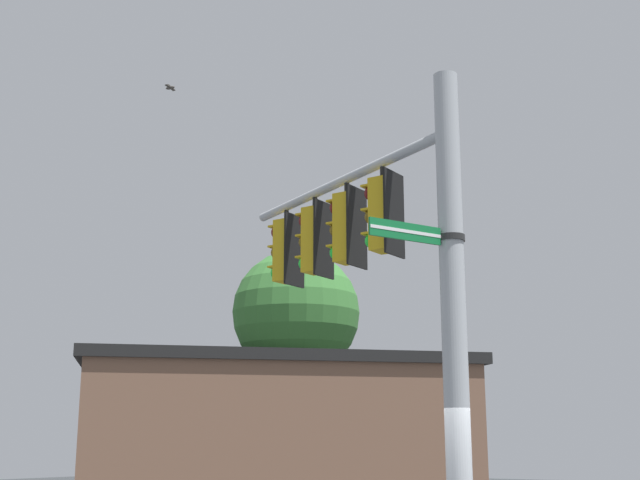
{
  "coord_description": "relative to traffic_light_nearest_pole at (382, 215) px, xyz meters",
  "views": [
    {
      "loc": [
        -9.64,
        -4.61,
        2.1
      ],
      "look_at": [
        1.28,
        2.87,
        5.2
      ],
      "focal_mm": 48.58,
      "sensor_mm": 36.0,
      "label": 1
    }
  ],
  "objects": [
    {
      "name": "signal_pole",
      "position": [
        -0.58,
        -1.33,
        -1.83
      ],
      "size": [
        0.31,
        0.31,
        6.8
      ],
      "primitive_type": "cylinder",
      "color": "#ADB2B7",
      "rests_on": "ground"
    },
    {
      "name": "mast_arm",
      "position": [
        0.45,
        0.99,
        0.77
      ],
      "size": [
        2.2,
        4.7,
        0.15
      ],
      "primitive_type": "cylinder",
      "rotation": [
        0.0,
        1.57,
        1.15
      ],
      "color": "#ADB2B7"
    },
    {
      "name": "traffic_light_nearest_pole",
      "position": [
        0.0,
        0.0,
        0.0
      ],
      "size": [
        0.54,
        0.49,
        1.31
      ],
      "color": "black"
    },
    {
      "name": "traffic_light_mid_inner",
      "position": [
        0.38,
        0.85,
        0.0
      ],
      "size": [
        0.54,
        0.49,
        1.31
      ],
      "color": "black"
    },
    {
      "name": "traffic_light_mid_outer",
      "position": [
        0.76,
        1.7,
        0.0
      ],
      "size": [
        0.54,
        0.49,
        1.31
      ],
      "color": "black"
    },
    {
      "name": "traffic_light_arm_end",
      "position": [
        1.14,
        2.55,
        0.0
      ],
      "size": [
        0.54,
        0.49,
        1.31
      ],
      "color": "black"
    },
    {
      "name": "street_name_sign",
      "position": [
        -0.86,
        -1.2,
        -0.64
      ],
      "size": [
        1.32,
        0.7,
        0.22
      ],
      "color": "#147238"
    },
    {
      "name": "bird_flying",
      "position": [
        0.75,
        5.01,
        3.4
      ],
      "size": [
        0.28,
        0.21,
        0.06
      ],
      "color": "#4C4742"
    },
    {
      "name": "storefront_building",
      "position": [
        9.02,
        8.74,
        -3.03
      ],
      "size": [
        11.36,
        11.21,
        4.38
      ],
      "color": "brown",
      "rests_on": "ground"
    },
    {
      "name": "tree_by_storefront",
      "position": [
        9.73,
        8.57,
        0.46
      ],
      "size": [
        3.65,
        3.65,
        7.54
      ],
      "color": "#4C3823",
      "rests_on": "ground"
    }
  ]
}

